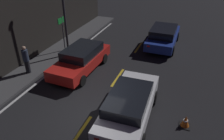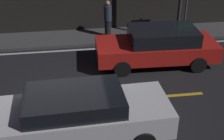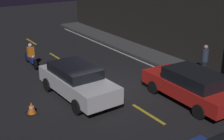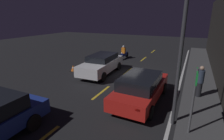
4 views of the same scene
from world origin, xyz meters
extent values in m
plane|color=black|center=(0.00, 0.00, 0.00)|extent=(56.00, 56.00, 0.00)
cube|color=#424244|center=(0.00, 5.07, 0.06)|extent=(28.00, 1.77, 0.13)
cube|color=black|center=(0.00, 6.10, 2.87)|extent=(28.00, 0.30, 5.73)
cube|color=gold|center=(-10.00, 0.00, 0.00)|extent=(2.00, 0.14, 0.01)
cube|color=gold|center=(-5.50, 0.00, 0.00)|extent=(2.00, 0.14, 0.01)
cube|color=gold|center=(-1.00, 0.00, 0.00)|extent=(2.00, 0.14, 0.01)
cube|color=gold|center=(3.50, 0.00, 0.00)|extent=(2.00, 0.14, 0.01)
cube|color=silver|center=(0.00, 3.94, 0.00)|extent=(25.20, 0.14, 0.01)
cube|color=silver|center=(0.50, -1.60, 0.67)|extent=(4.57, 1.87, 0.70)
cube|color=black|center=(0.27, -1.60, 1.23)|extent=(2.53, 1.63, 0.42)
cube|color=red|center=(-1.74, -1.11, 0.84)|extent=(0.07, 0.20, 0.10)
cube|color=red|center=(-1.71, -2.23, 0.84)|extent=(0.07, 0.20, 0.10)
cylinder|color=black|center=(1.87, -0.71, 0.32)|extent=(0.65, 0.20, 0.64)
cylinder|color=black|center=(1.93, -2.39, 0.32)|extent=(0.65, 0.20, 0.64)
cylinder|color=black|center=(-0.93, -0.80, 0.32)|extent=(0.65, 0.20, 0.64)
cylinder|color=black|center=(-0.87, -2.48, 0.32)|extent=(0.65, 0.20, 0.64)
cube|color=red|center=(3.50, 2.31, 0.61)|extent=(4.60, 1.92, 0.61)
cube|color=black|center=(3.73, 2.30, 1.17)|extent=(2.55, 1.68, 0.52)
cube|color=red|center=(5.72, 1.66, 0.76)|extent=(0.07, 0.20, 0.10)
cylinder|color=black|center=(2.06, 1.49, 0.30)|extent=(0.61, 0.20, 0.60)
cylinder|color=black|center=(2.12, 3.22, 0.30)|extent=(0.61, 0.20, 0.60)
cylinder|color=black|center=(4.88, 1.40, 0.30)|extent=(0.61, 0.20, 0.60)
cylinder|color=black|center=(-4.03, -1.91, 0.30)|extent=(0.59, 0.11, 0.59)
cylinder|color=black|center=(-5.56, -1.83, 0.30)|extent=(0.59, 0.13, 0.59)
cube|color=navy|center=(-4.79, -1.87, 0.45)|extent=(1.18, 0.30, 0.30)
sphere|color=#F2EABF|center=(-4.30, -1.90, 0.68)|extent=(0.14, 0.14, 0.14)
cube|color=orange|center=(-4.69, -1.87, 0.87)|extent=(0.30, 0.37, 0.55)
sphere|color=silver|center=(-4.69, -1.87, 1.26)|extent=(0.22, 0.22, 0.22)
cube|color=black|center=(0.89, -3.89, 0.01)|extent=(0.46, 0.46, 0.03)
cone|color=orange|center=(0.89, -3.89, 0.27)|extent=(0.35, 0.35, 0.49)
cylinder|color=white|center=(0.89, -3.89, 0.30)|extent=(0.20, 0.20, 0.06)
cylinder|color=black|center=(1.99, 4.95, 0.51)|extent=(0.28, 0.28, 0.75)
cylinder|color=#2D384C|center=(1.99, 4.95, 1.22)|extent=(0.34, 0.34, 0.67)
sphere|color=tan|center=(1.99, 4.95, 1.66)|extent=(0.22, 0.22, 0.22)
camera|label=1|loc=(-6.48, -3.49, 6.54)|focal=35.00mm
camera|label=2|loc=(0.31, -8.13, 5.70)|focal=50.00mm
camera|label=3|loc=(12.01, -7.38, 6.01)|focal=50.00mm
camera|label=4|loc=(11.46, 4.41, 4.13)|focal=28.00mm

